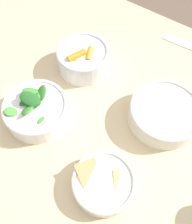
# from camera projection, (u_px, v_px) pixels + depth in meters

# --- Properties ---
(ground_plane) EXTENTS (10.00, 10.00, 0.00)m
(ground_plane) POSITION_uv_depth(u_px,v_px,m) (86.00, 192.00, 1.29)
(ground_plane) COLOR brown
(dining_table) EXTENTS (1.11, 1.05, 0.74)m
(dining_table) POSITION_uv_depth(u_px,v_px,m) (78.00, 145.00, 0.74)
(dining_table) COLOR beige
(dining_table) RESTS_ON ground_plane
(bowl_carrots) EXTENTS (0.15, 0.15, 0.08)m
(bowl_carrots) POSITION_uv_depth(u_px,v_px,m) (83.00, 58.00, 0.72)
(bowl_carrots) COLOR silver
(bowl_carrots) RESTS_ON dining_table
(bowl_greens) EXTENTS (0.17, 0.17, 0.08)m
(bowl_greens) POSITION_uv_depth(u_px,v_px,m) (36.00, 110.00, 0.64)
(bowl_greens) COLOR white
(bowl_greens) RESTS_ON dining_table
(bowl_beans_hotdog) EXTENTS (0.18, 0.18, 0.06)m
(bowl_beans_hotdog) POSITION_uv_depth(u_px,v_px,m) (164.00, 114.00, 0.64)
(bowl_beans_hotdog) COLOR silver
(bowl_beans_hotdog) RESTS_ON dining_table
(bowl_cookies) EXTENTS (0.15, 0.14, 0.05)m
(bowl_cookies) POSITION_uv_depth(u_px,v_px,m) (103.00, 183.00, 0.56)
(bowl_cookies) COLOR silver
(bowl_cookies) RESTS_ON dining_table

